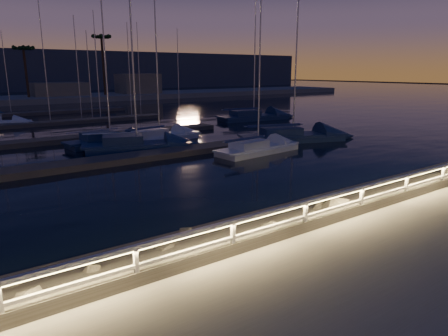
% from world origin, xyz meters
% --- Properties ---
extents(ground, '(400.00, 400.00, 0.00)m').
position_xyz_m(ground, '(0.00, 0.00, 0.00)').
color(ground, gray).
rests_on(ground, ground).
extents(harbor_water, '(400.00, 440.00, 0.60)m').
position_xyz_m(harbor_water, '(0.00, 31.22, -0.97)').
color(harbor_water, black).
rests_on(harbor_water, ground).
extents(guard_rail, '(44.11, 0.12, 1.06)m').
position_xyz_m(guard_rail, '(-0.07, -0.00, 0.77)').
color(guard_rail, white).
rests_on(guard_rail, ground).
extents(riprap, '(34.96, 3.02, 1.34)m').
position_xyz_m(riprap, '(5.40, 1.05, -0.12)').
color(riprap, '#5F5C52').
rests_on(riprap, ground).
extents(floating_docks, '(22.00, 36.00, 0.40)m').
position_xyz_m(floating_docks, '(0.00, 32.50, -0.40)').
color(floating_docks, '#5F574F').
rests_on(floating_docks, ground).
extents(far_shore, '(160.00, 14.00, 5.20)m').
position_xyz_m(far_shore, '(-0.12, 74.05, 0.29)').
color(far_shore, gray).
rests_on(far_shore, ground).
extents(palm_center, '(3.00, 3.00, 9.70)m').
position_xyz_m(palm_center, '(2.00, 73.00, 8.78)').
color(palm_center, '#453020').
rests_on(palm_center, ground).
extents(palm_right, '(3.00, 3.00, 12.20)m').
position_xyz_m(palm_right, '(16.00, 72.00, 11.03)').
color(palm_right, '#453020').
rests_on(palm_right, ground).
extents(sailboat_b, '(8.13, 4.69, 13.40)m').
position_xyz_m(sailboat_b, '(-0.11, 19.00, -0.16)').
color(sailboat_b, navy).
rests_on(sailboat_b, ground).
extents(sailboat_c, '(7.25, 2.87, 11.98)m').
position_xyz_m(sailboat_c, '(6.77, 13.15, -0.21)').
color(sailboat_c, silver).
rests_on(sailboat_c, ground).
extents(sailboat_d, '(9.43, 5.43, 15.41)m').
position_xyz_m(sailboat_d, '(12.42, 15.45, -0.16)').
color(sailboat_d, navy).
rests_on(sailboat_d, ground).
extents(sailboat_f, '(7.41, 2.98, 12.28)m').
position_xyz_m(sailboat_f, '(-0.87, 22.44, -0.18)').
color(sailboat_f, navy).
rests_on(sailboat_f, ground).
extents(sailboat_g, '(7.62, 3.46, 12.49)m').
position_xyz_m(sailboat_g, '(3.19, 21.85, -0.20)').
color(sailboat_g, silver).
rests_on(sailboat_g, ground).
extents(sailboat_h, '(9.44, 3.85, 15.53)m').
position_xyz_m(sailboat_h, '(19.05, 28.77, -0.16)').
color(sailboat_h, navy).
rests_on(sailboat_h, ground).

